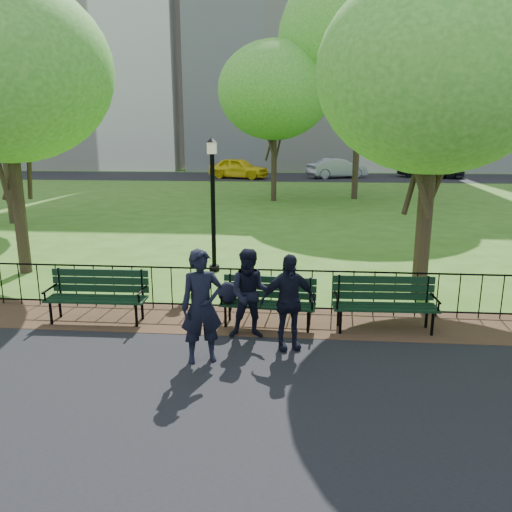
# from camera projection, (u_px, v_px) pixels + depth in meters

# --- Properties ---
(ground) EXTENTS (120.00, 120.00, 0.00)m
(ground) POSITION_uv_depth(u_px,v_px,m) (226.00, 354.00, 8.06)
(ground) COLOR #3B6B1C
(asphalt_path) EXTENTS (60.00, 9.20, 0.01)m
(asphalt_path) POSITION_uv_depth(u_px,v_px,m) (175.00, 504.00, 4.77)
(asphalt_path) COLOR black
(asphalt_path) RESTS_ON ground
(dirt_strip) EXTENTS (60.00, 1.60, 0.01)m
(dirt_strip) POSITION_uv_depth(u_px,v_px,m) (238.00, 320.00, 9.51)
(dirt_strip) COLOR #392317
(dirt_strip) RESTS_ON ground
(far_street) EXTENTS (70.00, 9.00, 0.01)m
(far_street) POSITION_uv_depth(u_px,v_px,m) (287.00, 177.00, 41.93)
(far_street) COLOR black
(far_street) RESTS_ON ground
(iron_fence) EXTENTS (24.06, 0.06, 1.00)m
(iron_fence) POSITION_uv_depth(u_px,v_px,m) (241.00, 288.00, 9.88)
(iron_fence) COLOR black
(iron_fence) RESTS_ON ground
(apartment_west) EXTENTS (22.00, 15.00, 26.00)m
(apartment_west) POSITION_uv_depth(u_px,v_px,m) (87.00, 43.00, 53.34)
(apartment_west) COLOR white
(apartment_west) RESTS_ON ground
(apartment_mid) EXTENTS (24.00, 15.00, 30.00)m
(apartment_mid) POSITION_uv_depth(u_px,v_px,m) (313.00, 18.00, 50.80)
(apartment_mid) COLOR beige
(apartment_mid) RESTS_ON ground
(park_bench_main) EXTENTS (1.81, 0.68, 0.98)m
(park_bench_main) POSITION_uv_depth(u_px,v_px,m) (253.00, 295.00, 9.12)
(park_bench_main) COLOR black
(park_bench_main) RESTS_ON ground
(park_bench_left_a) EXTENTS (1.87, 0.61, 1.05)m
(park_bench_left_a) POSITION_uv_depth(u_px,v_px,m) (98.00, 290.00, 9.37)
(park_bench_left_a) COLOR black
(park_bench_left_a) RESTS_ON ground
(park_bench_right_a) EXTENTS (1.86, 0.63, 1.04)m
(park_bench_right_a) POSITION_uv_depth(u_px,v_px,m) (384.00, 298.00, 8.95)
(park_bench_right_a) COLOR black
(park_bench_right_a) RESTS_ON ground
(lamppost) EXTENTS (0.30, 0.30, 3.38)m
(lamppost) POSITION_uv_depth(u_px,v_px,m) (213.00, 200.00, 12.54)
(lamppost) COLOR black
(lamppost) RESTS_ON ground
(tree_near_w) EXTENTS (5.08, 5.08, 7.08)m
(tree_near_w) POSITION_uv_depth(u_px,v_px,m) (3.00, 71.00, 11.70)
(tree_near_w) COLOR #2D2116
(tree_near_w) RESTS_ON ground
(tree_near_e) EXTENTS (4.84, 4.84, 6.74)m
(tree_near_e) POSITION_uv_depth(u_px,v_px,m) (436.00, 72.00, 10.00)
(tree_near_e) COLOR #2D2116
(tree_near_e) RESTS_ON ground
(tree_far_c) EXTENTS (5.83, 5.83, 8.12)m
(tree_far_c) POSITION_uv_depth(u_px,v_px,m) (275.00, 91.00, 25.42)
(tree_far_c) COLOR #2D2116
(tree_far_c) RESTS_ON ground
(tree_far_e) EXTENTS (8.62, 8.62, 12.01)m
(tree_far_e) POSITION_uv_depth(u_px,v_px,m) (362.00, 37.00, 25.63)
(tree_far_e) COLOR #2D2116
(tree_far_e) RESTS_ON ground
(person_left) EXTENTS (0.75, 0.62, 1.78)m
(person_left) POSITION_uv_depth(u_px,v_px,m) (202.00, 306.00, 7.60)
(person_left) COLOR black
(person_left) RESTS_ON asphalt_path
(person_mid) EXTENTS (0.79, 0.46, 1.57)m
(person_mid) POSITION_uv_depth(u_px,v_px,m) (251.00, 294.00, 8.53)
(person_mid) COLOR black
(person_mid) RESTS_ON asphalt_path
(person_right) EXTENTS (1.01, 0.65, 1.60)m
(person_right) POSITION_uv_depth(u_px,v_px,m) (288.00, 302.00, 8.09)
(person_right) COLOR black
(person_right) RESTS_ON asphalt_path
(taxi) EXTENTS (5.23, 3.41, 1.65)m
(taxi) POSITION_uv_depth(u_px,v_px,m) (239.00, 168.00, 40.22)
(taxi) COLOR yellow
(taxi) RESTS_ON far_street
(sedan_silver) EXTENTS (5.11, 3.44, 1.59)m
(sedan_silver) POSITION_uv_depth(u_px,v_px,m) (337.00, 168.00, 40.61)
(sedan_silver) COLOR #999BA0
(sedan_silver) RESTS_ON far_street
(sedan_dark) EXTENTS (5.76, 4.05, 1.55)m
(sedan_dark) POSITION_uv_depth(u_px,v_px,m) (431.00, 168.00, 41.00)
(sedan_dark) COLOR black
(sedan_dark) RESTS_ON far_street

